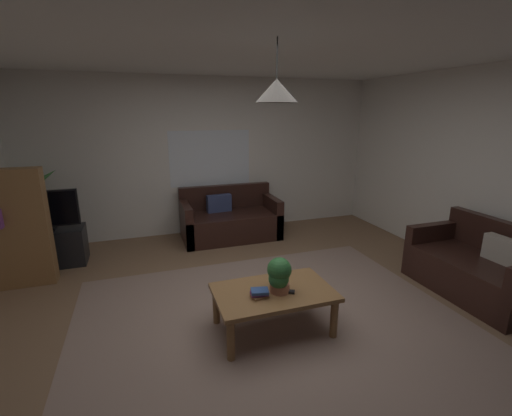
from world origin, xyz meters
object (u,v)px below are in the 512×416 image
Objects in this scene: couch_right_side at (478,270)px; book_on_table_0 at (260,296)px; pendant_lamp at (277,91)px; potted_palm_corner at (39,217)px; tv_stand at (49,248)px; book_on_table_2 at (260,291)px; couch_under_window at (230,221)px; book_on_table_1 at (259,293)px; remote_on_table_0 at (286,291)px; tv at (43,210)px; potted_plant_on_table at (279,275)px; bookshelf_corner at (15,229)px; coffee_table at (274,296)px.

book_on_table_0 is at bearing -90.18° from couch_right_side.
couch_right_side is at bearing -1.95° from pendant_lamp.
couch_right_side is 1.03× the size of potted_palm_corner.
book_on_table_0 is at bearing -48.06° from tv_stand.
book_on_table_2 is 1.70m from pendant_lamp.
pendant_lamp is (-0.25, -2.61, 1.89)m from couch_under_window.
book_on_table_1 is (0.00, 0.01, 0.02)m from book_on_table_0.
potted_palm_corner is (-4.96, 2.93, 0.26)m from couch_right_side.
book_on_table_1 is at bearing -90.36° from couch_right_side.
remote_on_table_0 is at bearing -90.25° from couch_right_side.
book_on_table_0 is 0.92× the size of book_on_table_1.
book_on_table_2 is at bearing -48.02° from tv_stand.
couch_right_side is 8.97× the size of book_on_table_1.
remote_on_table_0 is 0.19× the size of tv.
book_on_table_2 is (-2.61, 0.01, 0.20)m from couch_right_side.
potted_plant_on_table is at bearing -58.01° from pendant_lamp.
book_on_table_1 is 0.46× the size of potted_plant_on_table.
potted_plant_on_table is 3.35m from tv_stand.
bookshelf_corner is at bearing 144.35° from pendant_lamp.
remote_on_table_0 is (0.25, 0.00, 0.00)m from book_on_table_0.
tv_stand is (-2.16, 2.40, -0.22)m from book_on_table_2.
tv_stand is 0.64× the size of bookshelf_corner.
couch_right_side is at bearing -0.18° from book_on_table_0.
tv is 3.55m from pendant_lamp.
book_on_table_2 is 0.11× the size of bookshelf_corner.
book_on_table_2 is 3.75m from potted_palm_corner.
couch_right_side is 2.62m from book_on_table_1.
couch_under_window and couch_right_side have the same top height.
bookshelf_corner reaches higher than book_on_table_0.
book_on_table_1 is 0.32× the size of pendant_lamp.
couch_under_window is 3.48m from couch_right_side.
tv is at bearing -90.00° from tv_stand.
tv is 0.61× the size of bookshelf_corner.
pendant_lamp is (-0.03, 0.05, 1.58)m from potted_plant_on_table.
pendant_lamp is (2.32, -2.32, 1.92)m from tv_stand.
remote_on_table_0 is 0.11× the size of bookshelf_corner.
book_on_table_1 is 3.22m from tv_stand.
book_on_table_2 is at bearing -172.50° from potted_plant_on_table.
tv is (-2.15, 2.38, 0.35)m from book_on_table_0.
couch_right_side is at bearing -0.21° from book_on_table_2.
book_on_table_0 is at bearing -155.34° from pendant_lamp.
book_on_table_2 is 0.17× the size of tv_stand.
book_on_table_0 is 0.43× the size of potted_plant_on_table.
pendant_lamp reaches higher than remote_on_table_0.
tv_stand reaches higher than book_on_table_2.
potted_plant_on_table is 0.24× the size of bookshelf_corner.
bookshelf_corner is (-2.34, 1.86, 0.26)m from book_on_table_1.
couch_right_side reaches higher than book_on_table_0.
pendant_lamp reaches higher than bookshelf_corner.
book_on_table_2 is at bearing -155.37° from coffee_table.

